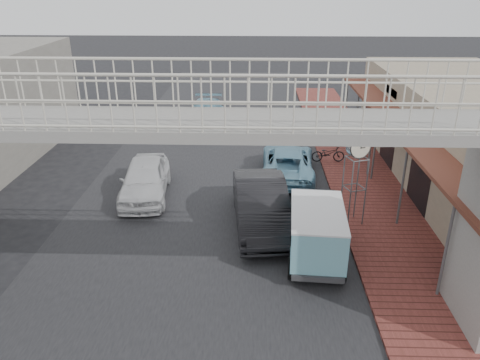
# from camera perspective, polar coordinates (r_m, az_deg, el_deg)

# --- Properties ---
(ground) EXTENTS (120.00, 120.00, 0.00)m
(ground) POSITION_cam_1_polar(r_m,az_deg,el_deg) (15.89, -5.21, -6.91)
(ground) COLOR black
(ground) RESTS_ON ground
(road_strip) EXTENTS (10.00, 60.00, 0.01)m
(road_strip) POSITION_cam_1_polar(r_m,az_deg,el_deg) (15.89, -5.21, -6.90)
(road_strip) COLOR black
(road_strip) RESTS_ON ground
(sidewalk) EXTENTS (3.00, 40.00, 0.10)m
(sidewalk) POSITION_cam_1_polar(r_m,az_deg,el_deg) (18.98, 15.81, -2.31)
(sidewalk) COLOR brown
(sidewalk) RESTS_ON ground
(footbridge) EXTENTS (16.40, 2.40, 6.34)m
(footbridge) POSITION_cam_1_polar(r_m,az_deg,el_deg) (10.91, -8.28, -3.05)
(footbridge) COLOR gray
(footbridge) RESTS_ON ground
(white_hatchback) EXTENTS (2.15, 4.50, 1.48)m
(white_hatchback) POSITION_cam_1_polar(r_m,az_deg,el_deg) (18.74, -11.51, 0.12)
(white_hatchback) COLOR silver
(white_hatchback) RESTS_ON ground
(dark_sedan) EXTENTS (2.21, 5.12, 1.64)m
(dark_sedan) POSITION_cam_1_polar(r_m,az_deg,el_deg) (16.16, 2.57, -2.99)
(dark_sedan) COLOR black
(dark_sedan) RESTS_ON ground
(angkot_curb) EXTENTS (2.45, 4.87, 1.32)m
(angkot_curb) POSITION_cam_1_polar(r_m,az_deg,el_deg) (20.38, 5.83, 2.16)
(angkot_curb) COLOR #6DA3BD
(angkot_curb) RESTS_ON ground
(angkot_far) EXTENTS (2.02, 4.82, 1.39)m
(angkot_far) POSITION_cam_1_polar(r_m,az_deg,el_deg) (27.80, -4.20, 8.09)
(angkot_far) COLOR #669AB0
(angkot_far) RESTS_ON ground
(angkot_van) EXTENTS (1.85, 3.65, 1.74)m
(angkot_van) POSITION_cam_1_polar(r_m,az_deg,el_deg) (14.38, 9.33, -5.58)
(angkot_van) COLOR black
(angkot_van) RESTS_ON ground
(motorcycle_near) EXTENTS (1.55, 0.59, 0.80)m
(motorcycle_near) POSITION_cam_1_polar(r_m,az_deg,el_deg) (22.16, 10.68, 3.20)
(motorcycle_near) COLOR black
(motorcycle_near) RESTS_ON sidewalk
(motorcycle_far) EXTENTS (1.82, 0.92, 1.05)m
(motorcycle_far) POSITION_cam_1_polar(r_m,az_deg,el_deg) (27.57, 9.46, 7.56)
(motorcycle_far) COLOR black
(motorcycle_far) RESTS_ON sidewalk
(street_clock) EXTENTS (0.83, 0.78, 3.19)m
(street_clock) POSITION_cam_1_polar(r_m,az_deg,el_deg) (15.95, 14.18, 3.46)
(street_clock) COLOR #59595B
(street_clock) RESTS_ON sidewalk
(arrow_sign) EXTENTS (1.64, 1.09, 2.72)m
(arrow_sign) POSITION_cam_1_polar(r_m,az_deg,el_deg) (20.51, 17.74, 6.12)
(arrow_sign) COLOR #59595B
(arrow_sign) RESTS_ON sidewalk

